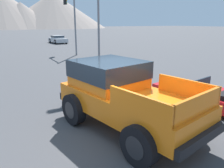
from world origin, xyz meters
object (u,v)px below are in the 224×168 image
object	(u,v)px
parked_car_silver	(58,39)
red_convertible_car	(211,97)
traffic_light_crosswalk	(71,11)
orange_pickup_truck	(121,91)

from	to	relation	value
parked_car_silver	red_convertible_car	bearing A→B (deg)	82.15
traffic_light_crosswalk	parked_car_silver	bearing A→B (deg)	-8.71
orange_pickup_truck	parked_car_silver	bearing A→B (deg)	66.57
red_convertible_car	parked_car_silver	bearing A→B (deg)	75.01
orange_pickup_truck	red_convertible_car	world-z (taller)	orange_pickup_truck
parked_car_silver	traffic_light_crosswalk	bearing A→B (deg)	77.79
red_convertible_car	orange_pickup_truck	bearing A→B (deg)	164.42
traffic_light_crosswalk	orange_pickup_truck	bearing A→B (deg)	166.01
orange_pickup_truck	red_convertible_car	xyz separation A→B (m)	(3.85, -0.33, -0.74)
orange_pickup_truck	traffic_light_crosswalk	size ratio (longest dim) A/B	0.83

